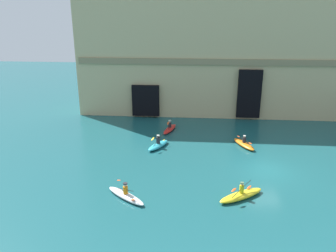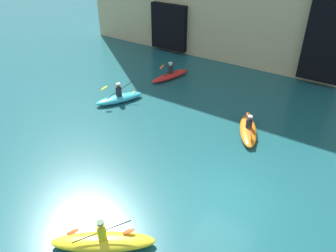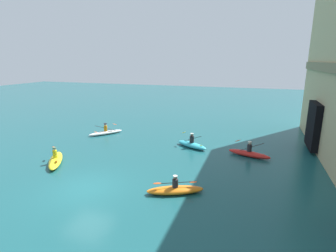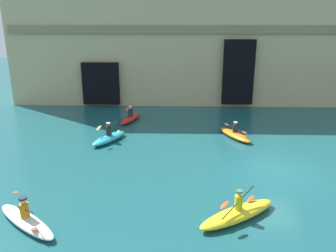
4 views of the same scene
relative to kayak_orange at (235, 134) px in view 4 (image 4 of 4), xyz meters
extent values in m
plane|color=#195156|center=(1.05, -4.93, -0.22)|extent=(120.00, 120.00, 0.00)
cube|color=tan|center=(1.68, 11.22, 8.18)|extent=(40.09, 5.52, 16.80)
cube|color=#847555|center=(1.68, 8.41, 6.31)|extent=(39.29, 0.24, 0.67)
cube|color=black|center=(-10.31, 8.31, 1.80)|extent=(3.15, 0.70, 3.61)
cube|color=black|center=(1.47, 8.31, 2.81)|extent=(2.60, 0.70, 5.44)
ellipsoid|color=orange|center=(0.00, 0.00, -0.03)|extent=(2.05, 3.17, 0.38)
cylinder|color=#232328|center=(0.00, 0.00, 0.38)|extent=(0.32, 0.32, 0.45)
sphere|color=brown|center=(0.00, 0.00, 0.71)|extent=(0.20, 0.20, 0.20)
cylinder|color=silver|center=(0.00, 0.00, 0.79)|extent=(0.25, 0.25, 0.06)
cylinder|color=black|center=(0.00, 0.00, 0.41)|extent=(0.95, 2.00, 0.06)
ellipsoid|color=#D84C19|center=(-0.41, 0.88, 0.39)|extent=(0.35, 0.48, 0.06)
ellipsoid|color=#D84C19|center=(0.41, -0.88, 0.42)|extent=(0.35, 0.48, 0.06)
ellipsoid|color=red|center=(-7.12, 3.58, -0.01)|extent=(1.51, 3.22, 0.42)
cylinder|color=#232328|center=(-7.12, 3.58, 0.46)|extent=(0.34, 0.34, 0.52)
sphere|color=beige|center=(-7.12, 3.58, 0.83)|extent=(0.23, 0.23, 0.23)
cylinder|color=silver|center=(-7.12, 3.58, 0.92)|extent=(0.28, 0.28, 0.06)
cylinder|color=black|center=(-7.12, 3.58, 0.48)|extent=(0.28, 1.96, 0.99)
ellipsoid|color=#D84C19|center=(-7.02, 4.44, 0.06)|extent=(0.23, 0.44, 0.24)
ellipsoid|color=#D84C19|center=(-7.23, 2.71, 0.91)|extent=(0.23, 0.44, 0.24)
ellipsoid|color=white|center=(-8.95, -9.86, -0.05)|extent=(3.08, 2.60, 0.33)
cylinder|color=orange|center=(-8.95, -9.86, 0.38)|extent=(0.31, 0.31, 0.52)
sphere|color=beige|center=(-8.95, -9.86, 0.76)|extent=(0.24, 0.24, 0.24)
cylinder|color=#232328|center=(-8.95, -9.86, 0.85)|extent=(0.30, 0.30, 0.06)
cylinder|color=black|center=(-8.95, -9.86, 0.40)|extent=(1.36, 1.53, 0.73)
ellipsoid|color=#D84C19|center=(-8.36, -10.53, 0.10)|extent=(0.42, 0.44, 0.19)
ellipsoid|color=#D84C19|center=(-9.54, -9.20, 0.71)|extent=(0.42, 0.44, 0.19)
ellipsoid|color=yellow|center=(-1.41, -9.23, -0.02)|extent=(3.33, 2.65, 0.41)
cylinder|color=gold|center=(-1.41, -9.23, 0.46)|extent=(0.29, 0.29, 0.54)
sphere|color=beige|center=(-1.41, -9.23, 0.82)|extent=(0.20, 0.20, 0.20)
cylinder|color=#4C6B4C|center=(-1.41, -9.23, 0.90)|extent=(0.25, 0.25, 0.06)
cylinder|color=black|center=(-1.41, -9.23, 0.48)|extent=(1.37, 1.48, 0.57)
ellipsoid|color=#D84C19|center=(-0.82, -8.59, 0.25)|extent=(0.43, 0.44, 0.16)
ellipsoid|color=#D84C19|center=(-2.00, -9.87, 0.72)|extent=(0.43, 0.44, 0.16)
ellipsoid|color=#33B2C6|center=(-7.81, -1.00, -0.01)|extent=(2.06, 2.99, 0.42)
cylinder|color=#232328|center=(-7.81, -1.00, 0.48)|extent=(0.36, 0.36, 0.56)
sphere|color=brown|center=(-7.81, -1.00, 0.87)|extent=(0.21, 0.21, 0.21)
cylinder|color=silver|center=(-7.81, -1.00, 0.95)|extent=(0.26, 0.26, 0.06)
cylinder|color=black|center=(-7.81, -1.00, 0.51)|extent=(0.91, 1.79, 0.90)
ellipsoid|color=yellow|center=(-7.43, -0.21, 0.13)|extent=(0.35, 0.46, 0.22)
ellipsoid|color=yellow|center=(-8.20, -1.78, 0.90)|extent=(0.35, 0.46, 0.22)
camera|label=1|loc=(-4.59, -28.43, 11.13)|focal=35.00mm
camera|label=2|loc=(4.39, -14.03, 9.06)|focal=35.00mm
camera|label=3|loc=(12.34, 3.79, 6.82)|focal=28.00mm
camera|label=4|loc=(-3.62, -19.77, 6.51)|focal=35.00mm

